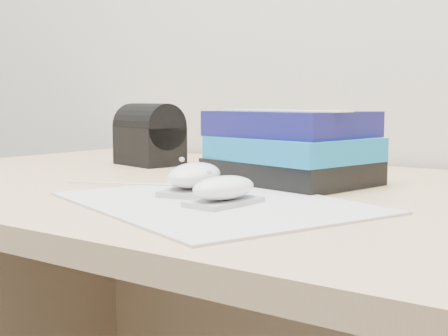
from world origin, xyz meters
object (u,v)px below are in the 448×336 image
Objects in this scene: desk at (320,334)px; mouse_rear at (194,178)px; pouch at (149,135)px; book_stack at (291,148)px; mouse_front at (224,190)px.

mouse_rear reaches higher than desk.
pouch reaches higher than desk.
pouch is (-0.32, 0.26, 0.04)m from mouse_rear.
desk is 0.33m from mouse_rear.
desk is at bearing 61.03° from mouse_rear.
mouse_front is at bearing -80.23° from book_stack.
desk is 5.96× the size of book_stack.
pouch reaches higher than book_stack.
book_stack reaches higher than mouse_front.
mouse_rear is (-0.10, -0.18, 0.26)m from desk.
desk is 12.43× the size of mouse_rear.
pouch is (-0.43, 0.08, 0.29)m from desk.
book_stack is (-0.04, 0.24, 0.04)m from mouse_front.
book_stack is (0.05, 0.18, 0.03)m from mouse_rear.
book_stack is at bearing 75.51° from mouse_rear.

